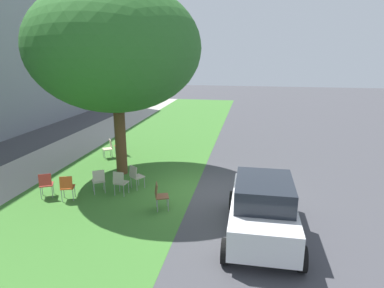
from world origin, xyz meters
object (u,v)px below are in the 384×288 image
Objects in this scene: street_tree at (115,48)px; chair_5 at (120,181)px; chair_2 at (121,145)px; chair_6 at (67,186)px; chair_3 at (46,183)px; parked_car at (263,207)px; chair_0 at (160,194)px; chair_4 at (99,179)px; chair_1 at (109,147)px; chair_7 at (136,175)px.

street_tree is 8.34× the size of chair_5.
street_tree is at bearing -157.24° from chair_2.
chair_6 is at bearing 114.35° from chair_5.
street_tree is 5.44m from chair_3.
parked_car is (-6.34, -6.54, 0.32)m from chair_2.
chair_2 and chair_5 have the same top height.
chair_0 and chair_5 have the same top height.
chair_4 and chair_6 have the same top height.
chair_0 is 6.31m from chair_2.
chair_0 and chair_1 have the same top height.
chair_2 is 1.00× the size of chair_6.
street_tree reaches higher than chair_3.
street_tree is 7.94m from parked_car.
chair_7 is (-3.83, -2.11, 0.00)m from chair_2.
chair_3 is 1.73m from chair_4.
chair_1 is 1.00× the size of chair_7.
chair_5 is at bearing -158.38° from chair_2.
street_tree is 4.95m from chair_5.
chair_1 is 0.24× the size of parked_car.
chair_2 is (5.30, 3.42, 0.00)m from chair_0.
street_tree reaches higher than chair_4.
chair_4 is 1.00× the size of chair_5.
parked_car reaches higher than chair_4.
chair_0 is 1.00× the size of chair_7.
chair_1 is (1.87, 1.39, -4.43)m from street_tree.
chair_4 is at bearing -160.91° from chair_1.
street_tree is 8.34× the size of chair_7.
chair_4 and chair_7 have the same top height.
chair_3 is at bearing 148.93° from street_tree.
chair_6 is at bearing -177.77° from chair_2.
street_tree is 4.88m from chair_4.
street_tree is 8.34× the size of chair_6.
chair_2 is 4.82m from chair_5.
chair_0 is 0.24× the size of parked_car.
chair_5 is 1.73m from chair_6.
chair_2 is at bearing 22.76° from street_tree.
chair_3 and chair_4 have the same top height.
chair_3 is at bearing 114.94° from chair_7.
parked_car is at bearing -99.74° from chair_3.
chair_4 is 0.80m from chair_5.
chair_3 is 1.00× the size of chair_5.
chair_7 is at bearing -151.13° from chair_2.
chair_6 is (0.11, 3.22, 0.00)m from chair_0.
chair_3 is (-5.11, 0.63, 0.00)m from chair_2.
chair_4 is 1.07m from chair_6.
chair_4 is at bearing 179.14° from street_tree.
chair_2 and chair_7 have the same top height.
street_tree is 8.34× the size of chair_2.
chair_4 is at bearing 118.78° from chair_7.
street_tree reaches higher than parked_car.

